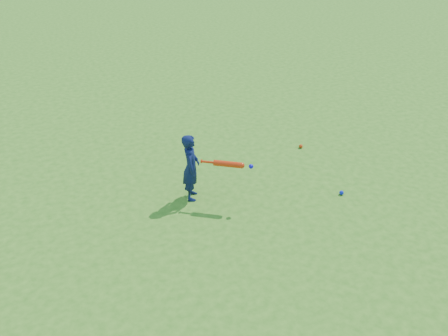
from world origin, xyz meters
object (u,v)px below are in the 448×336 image
(child, at_px, (191,167))
(ground_ball_blue, at_px, (342,193))
(ground_ball_red, at_px, (301,146))
(bat_swing, at_px, (230,164))

(child, xyz_separation_m, ground_ball_blue, (2.16, -0.81, -0.49))
(ground_ball_red, height_order, bat_swing, bat_swing)
(bat_swing, bearing_deg, child, 175.36)
(child, height_order, ground_ball_blue, child)
(child, relative_size, ground_ball_blue, 15.53)
(bat_swing, bearing_deg, ground_ball_blue, 19.60)
(child, distance_m, ground_ball_blue, 2.36)
(ground_ball_red, xyz_separation_m, bat_swing, (-1.88, -1.16, 0.64))
(ground_ball_red, bearing_deg, child, -161.60)
(ground_ball_red, bearing_deg, bat_swing, -148.40)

